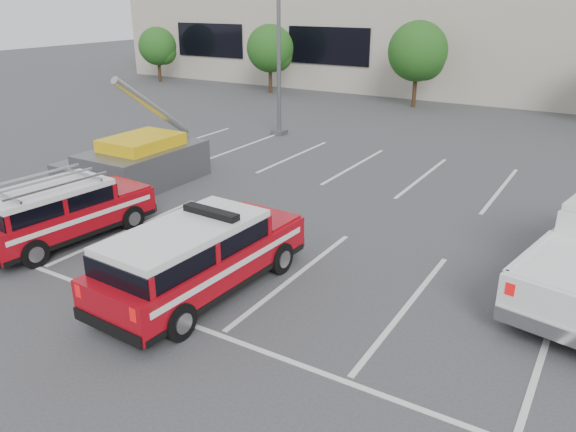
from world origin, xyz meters
name	(u,v)px	position (x,y,z in m)	size (l,w,h in m)	color
ground	(295,276)	(0.00, 0.00, 0.00)	(120.00, 120.00, 0.00)	#39393C
stall_markings	(373,216)	(0.00, 4.50, 0.01)	(23.00, 15.00, 0.01)	silver
convention_building	(547,18)	(0.18, 31.86, 4.72)	(60.00, 16.99, 13.20)	#B6AB9A
tree_far_left	(159,48)	(-24.91, 22.05, 2.50)	(2.77, 2.77, 3.99)	#3F2B19
tree_left	(272,50)	(-14.91, 22.05, 2.77)	(3.07, 3.07, 4.42)	#3F2B19
tree_mid_left	(419,53)	(-4.91, 22.05, 3.04)	(3.37, 3.37, 4.85)	#3F2B19
light_pole_left	(279,18)	(-8.00, 12.00, 5.19)	(0.90, 0.60, 10.24)	#59595E
fire_chief_suv	(200,262)	(-1.37, -1.72, 0.75)	(2.14, 5.27, 1.82)	#970711
ladder_suv	(63,215)	(-6.28, -1.39, 0.71)	(2.22, 4.67, 1.78)	#970711
utility_rig	(139,162)	(-8.18, 3.22, 0.75)	(3.66, 4.43, 3.74)	#59595E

